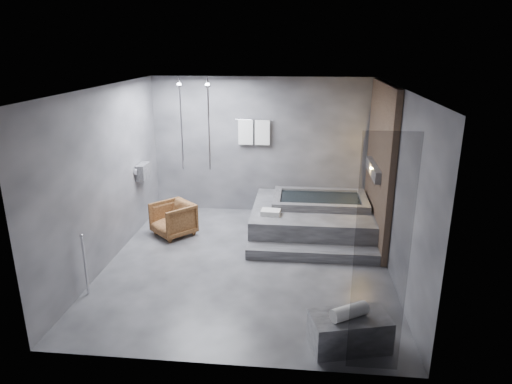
# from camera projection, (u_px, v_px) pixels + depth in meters

# --- Properties ---
(room) EXTENTS (5.00, 5.04, 2.82)m
(room) POSITION_uv_depth(u_px,v_px,m) (274.00, 157.00, 7.11)
(room) COLOR #313133
(room) RESTS_ON ground
(tub_deck) EXTENTS (2.20, 2.00, 0.50)m
(tub_deck) POSITION_uv_depth(u_px,v_px,m) (311.00, 219.00, 8.65)
(tub_deck) COLOR #363639
(tub_deck) RESTS_ON ground
(tub_step) EXTENTS (2.20, 0.36, 0.18)m
(tub_step) POSITION_uv_depth(u_px,v_px,m) (312.00, 253.00, 7.58)
(tub_step) COLOR #363639
(tub_step) RESTS_ON ground
(concrete_bench) EXTENTS (1.00, 0.71, 0.41)m
(concrete_bench) POSITION_uv_depth(u_px,v_px,m) (349.00, 331.00, 5.34)
(concrete_bench) COLOR #363638
(concrete_bench) RESTS_ON ground
(driftwood_chair) EXTENTS (0.95, 0.95, 0.62)m
(driftwood_chair) POSITION_uv_depth(u_px,v_px,m) (173.00, 219.00, 8.46)
(driftwood_chair) COLOR #402310
(driftwood_chair) RESTS_ON ground
(rolled_towel) EXTENTS (0.47, 0.38, 0.16)m
(rolled_towel) POSITION_uv_depth(u_px,v_px,m) (349.00, 312.00, 5.22)
(rolled_towel) COLOR white
(rolled_towel) RESTS_ON concrete_bench
(deck_towel) EXTENTS (0.35, 0.27, 0.09)m
(deck_towel) POSITION_uv_depth(u_px,v_px,m) (271.00, 212.00, 8.14)
(deck_towel) COLOR silver
(deck_towel) RESTS_ON tub_deck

